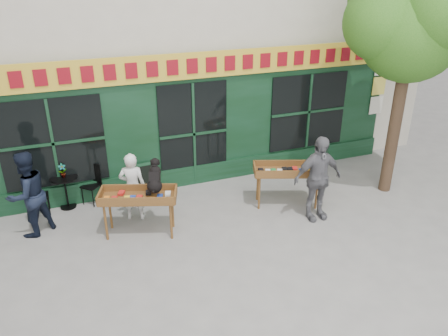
{
  "coord_description": "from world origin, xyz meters",
  "views": [
    {
      "loc": [
        -2.92,
        -7.28,
        5.02
      ],
      "look_at": [
        0.09,
        0.5,
        1.19
      ],
      "focal_mm": 35.0,
      "sensor_mm": 36.0,
      "label": 1
    }
  ],
  "objects": [
    {
      "name": "chalkboard",
      "position": [
        -1.24,
        2.19,
        0.4
      ],
      "size": [
        0.57,
        0.24,
        0.79
      ],
      "rotation": [
        0.0,
        0.0,
        0.09
      ],
      "color": "black",
      "rests_on": "ground"
    },
    {
      "name": "woman",
      "position": [
        -1.75,
        1.16,
        0.77
      ],
      "size": [
        0.65,
        0.53,
        1.54
      ],
      "primitive_type": "imported",
      "rotation": [
        0.0,
        0.0,
        2.81
      ],
      "color": "silver",
      "rests_on": "ground"
    },
    {
      "name": "ground",
      "position": [
        0.0,
        0.0,
        0.0
      ],
      "size": [
        80.0,
        80.0,
        0.0
      ],
      "primitive_type": "plane",
      "color": "slate",
      "rests_on": "ground"
    },
    {
      "name": "book_cart_center",
      "position": [
        -1.75,
        0.51,
        0.82
      ],
      "size": [
        1.62,
        1.08,
        0.99
      ],
      "rotation": [
        0.0,
        0.0,
        -0.33
      ],
      "color": "brown",
      "rests_on": "ground"
    },
    {
      "name": "dog",
      "position": [
        -1.4,
        0.46,
        1.29
      ],
      "size": [
        0.52,
        0.68,
        0.6
      ],
      "primitive_type": null,
      "rotation": [
        0.0,
        0.0,
        -0.33
      ],
      "color": "black",
      "rests_on": "book_cart_center"
    },
    {
      "name": "bistro_chair_left",
      "position": [
        -3.74,
        2.12,
        0.56
      ],
      "size": [
        0.37,
        0.36,
        0.95
      ],
      "rotation": [
        0.0,
        0.0,
        1.58
      ],
      "color": "black",
      "rests_on": "ground"
    },
    {
      "name": "bistro_table",
      "position": [
        -3.1,
        2.2,
        0.54
      ],
      "size": [
        0.6,
        0.6,
        0.76
      ],
      "color": "black",
      "rests_on": "ground"
    },
    {
      "name": "street_tree",
      "position": [
        4.34,
        0.36,
        4.11
      ],
      "size": [
        3.05,
        2.9,
        5.6
      ],
      "color": "#382619",
      "rests_on": "ground"
    },
    {
      "name": "bistro_chair_right",
      "position": [
        -2.49,
        2.26,
        0.56
      ],
      "size": [
        0.51,
        0.51,
        0.95
      ],
      "rotation": [
        0.0,
        0.0,
        -0.77
      ],
      "color": "black",
      "rests_on": "ground"
    },
    {
      "name": "book_cart_right",
      "position": [
        1.65,
        0.52,
        0.82
      ],
      "size": [
        1.62,
        1.11,
        0.99
      ],
      "rotation": [
        0.0,
        0.0,
        -0.36
      ],
      "color": "brown",
      "rests_on": "ground"
    },
    {
      "name": "man_left",
      "position": [
        -3.8,
        1.32,
        0.9
      ],
      "size": [
        1.11,
        1.07,
        1.81
      ],
      "primitive_type": "imported",
      "rotation": [
        0.0,
        0.0,
        3.76
      ],
      "color": "black",
      "rests_on": "ground"
    },
    {
      "name": "man_right",
      "position": [
        1.95,
        -0.23,
        0.95
      ],
      "size": [
        1.11,
        0.47,
        1.9
      ],
      "primitive_type": "imported",
      "rotation": [
        0.0,
        0.0,
        -0.01
      ],
      "color": "#59585D",
      "rests_on": "ground"
    },
    {
      "name": "potted_plant",
      "position": [
        -3.1,
        2.2,
        0.93
      ],
      "size": [
        0.2,
        0.16,
        0.33
      ],
      "primitive_type": "imported",
      "rotation": [
        0.0,
        0.0,
        0.27
      ],
      "color": "gray",
      "rests_on": "bistro_table"
    }
  ]
}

